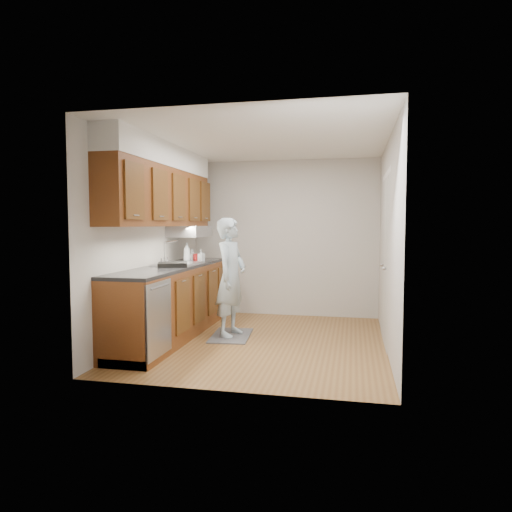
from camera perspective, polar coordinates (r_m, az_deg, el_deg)
The scene contains 16 objects.
floor at distance 5.84m, azimuth 0.84°, elevation -10.64°, with size 3.50×3.50×0.00m, color brown.
ceiling at distance 5.74m, azimuth 0.86°, elevation 14.26°, with size 3.50×3.50×0.00m, color white.
wall_left at distance 6.13m, azimuth -13.05°, elevation 1.78°, with size 0.02×3.50×2.50m, color #B8B3AC.
wall_right at distance 5.56m, azimuth 16.19°, elevation 1.51°, with size 0.02×3.50×2.50m, color #B8B3AC.
wall_back at distance 7.38m, azimuth 3.49°, elevation 2.23°, with size 3.00×0.02×2.50m, color #B8B3AC.
counter at distance 6.08m, azimuth -10.37°, elevation -5.41°, with size 0.64×2.80×1.30m.
upper_cabinets at distance 6.11m, azimuth -11.53°, elevation 8.35°, with size 0.47×2.80×1.21m.
closet_door at distance 5.88m, azimuth 15.82°, elevation -0.56°, with size 0.02×1.22×2.05m, color silver.
floor_mat at distance 6.12m, azimuth -3.13°, elevation -9.90°, with size 0.49×0.83×0.02m, color #5E5E61.
person at distance 5.97m, azimuth -3.16°, elevation -1.65°, with size 0.62×0.41×1.75m, color #A7BECB.
soap_bottle_a at distance 6.59m, azimuth -8.61°, elevation 0.47°, with size 0.11×0.11×0.27m, color silver.
soap_bottle_b at distance 6.61m, azimuth -6.87°, elevation 0.07°, with size 0.08×0.08×0.17m, color silver.
soap_bottle_c at distance 6.74m, azimuth -7.97°, elevation 0.13°, with size 0.13×0.13×0.17m, color silver.
soda_can at distance 6.62m, azimuth -7.55°, elevation -0.20°, with size 0.06×0.06×0.11m, color #A91D1D.
steel_can at distance 6.63m, azimuth -8.07°, elevation -0.18°, with size 0.06×0.06×0.12m, color #A5A5AA.
dish_rack at distance 5.82m, azimuth -10.37°, elevation -1.07°, with size 0.36×0.30×0.06m, color black.
Camera 1 is at (1.10, -5.55, 1.48)m, focal length 32.00 mm.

